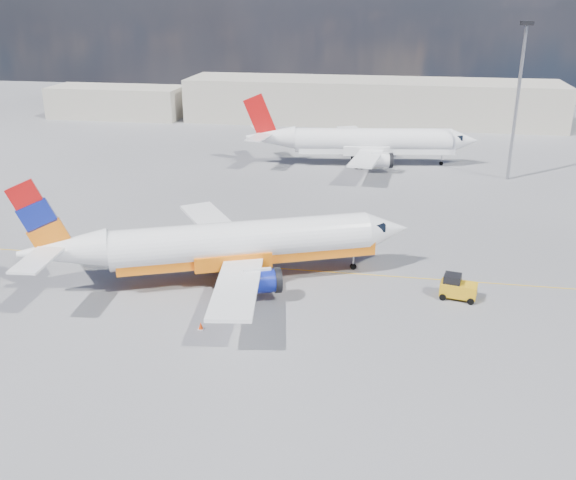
% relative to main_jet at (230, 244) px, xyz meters
% --- Properties ---
extents(ground, '(240.00, 240.00, 0.00)m').
position_rel_main_jet_xyz_m(ground, '(2.96, 0.25, -3.37)').
color(ground, '#57575C').
rests_on(ground, ground).
extents(taxi_line, '(70.00, 0.15, 0.01)m').
position_rel_main_jet_xyz_m(taxi_line, '(2.96, 3.25, -3.36)').
color(taxi_line, gold).
rests_on(taxi_line, ground).
extents(terminal_main, '(70.00, 14.00, 8.00)m').
position_rel_main_jet_xyz_m(terminal_main, '(7.96, 75.25, 0.63)').
color(terminal_main, '#AEA696').
rests_on(terminal_main, ground).
extents(terminal_annex, '(26.00, 10.00, 6.00)m').
position_rel_main_jet_xyz_m(terminal_annex, '(-42.04, 72.25, -0.37)').
color(terminal_annex, '#AEA696').
rests_on(terminal_annex, ground).
extents(main_jet, '(32.92, 24.85, 10.10)m').
position_rel_main_jet_xyz_m(main_jet, '(0.00, 0.00, 0.00)').
color(main_jet, white).
rests_on(main_jet, ground).
extents(second_jet, '(33.62, 26.22, 10.16)m').
position_rel_main_jet_xyz_m(second_jet, '(8.90, 42.14, 0.02)').
color(second_jet, white).
rests_on(second_jet, ground).
extents(gse_tug, '(3.11, 2.26, 2.04)m').
position_rel_main_jet_xyz_m(gse_tug, '(18.94, -0.23, -2.40)').
color(gse_tug, black).
rests_on(gse_tug, ground).
extents(traffic_cone, '(0.41, 0.41, 0.58)m').
position_rel_main_jet_xyz_m(traffic_cone, '(-0.05, -8.74, -3.08)').
color(traffic_cone, white).
rests_on(traffic_cone, ground).
extents(floodlight_mast, '(1.46, 1.46, 20.02)m').
position_rel_main_jet_xyz_m(floodlight_mast, '(28.21, 37.70, 8.64)').
color(floodlight_mast, '#96969D').
rests_on(floodlight_mast, ground).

